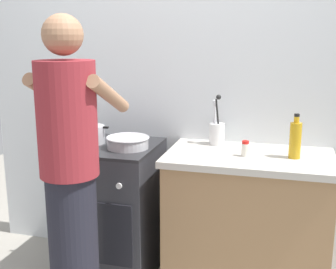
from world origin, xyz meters
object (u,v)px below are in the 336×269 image
(pot, at_px, (91,134))
(utensil_crock, at_px, (217,131))
(stove_range, at_px, (112,209))
(person, at_px, (71,182))
(mixing_bowl, at_px, (128,142))
(oil_bottle, at_px, (295,139))
(spice_bottle, at_px, (245,149))

(pot, bearing_deg, utensil_crock, 13.07)
(stove_range, bearing_deg, person, -85.91)
(mixing_bowl, distance_m, utensil_crock, 0.58)
(utensil_crock, xyz_separation_m, oil_bottle, (0.49, -0.20, 0.02))
(stove_range, relative_size, mixing_bowl, 3.26)
(utensil_crock, height_order, person, person)
(stove_range, height_order, spice_bottle, spice_bottle)
(spice_bottle, relative_size, oil_bottle, 0.36)
(person, bearing_deg, stove_range, 94.09)
(mixing_bowl, height_order, spice_bottle, spice_bottle)
(oil_bottle, height_order, person, person)
(pot, relative_size, oil_bottle, 0.95)
(stove_range, height_order, utensil_crock, utensil_crock)
(person, bearing_deg, utensil_crock, 53.00)
(spice_bottle, height_order, person, person)
(pot, distance_m, oil_bottle, 1.30)
(stove_range, height_order, oil_bottle, oil_bottle)
(utensil_crock, bearing_deg, mixing_bowl, -155.22)
(stove_range, xyz_separation_m, mixing_bowl, (0.14, -0.05, 0.49))
(stove_range, bearing_deg, oil_bottle, -0.22)
(pot, height_order, utensil_crock, utensil_crock)
(pot, bearing_deg, stove_range, -4.37)
(utensil_crock, distance_m, oil_bottle, 0.53)
(pot, height_order, spice_bottle, pot)
(mixing_bowl, xyz_separation_m, person, (-0.10, -0.58, -0.08))
(mixing_bowl, bearing_deg, stove_range, 161.99)
(oil_bottle, bearing_deg, pot, 179.33)
(oil_bottle, bearing_deg, spice_bottle, -172.39)
(pot, bearing_deg, oil_bottle, -0.67)
(pot, distance_m, person, 0.67)
(stove_range, xyz_separation_m, person, (0.04, -0.63, 0.41))
(oil_bottle, bearing_deg, mixing_bowl, -177.69)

